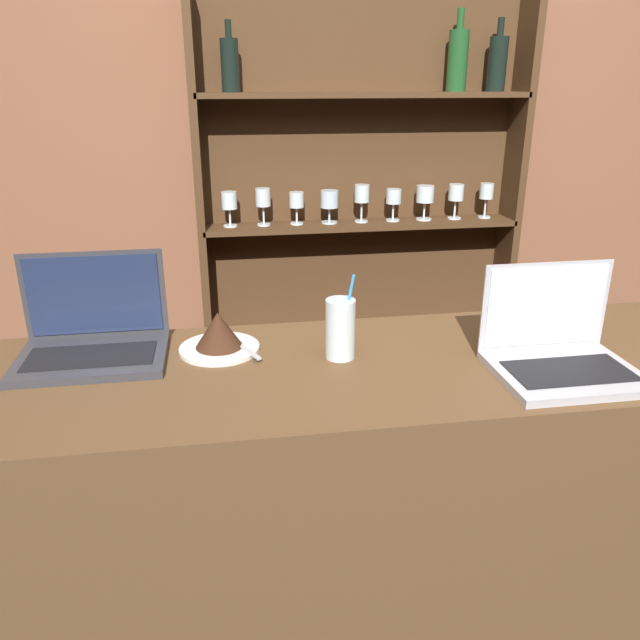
{
  "coord_description": "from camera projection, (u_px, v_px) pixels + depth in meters",
  "views": [
    {
      "loc": [
        -0.48,
        -0.96,
        1.64
      ],
      "look_at": [
        -0.27,
        0.31,
        1.14
      ],
      "focal_mm": 35.0,
      "sensor_mm": 36.0,
      "label": 1
    }
  ],
  "objects": [
    {
      "name": "back_shelf",
      "position": [
        360.0,
        234.0,
        2.59
      ],
      "size": [
        1.3,
        0.18,
        1.98
      ],
      "color": "#472D19",
      "rests_on": "ground_plane"
    },
    {
      "name": "laptop_near",
      "position": [
        93.0,
        335.0,
        1.42
      ],
      "size": [
        0.33,
        0.23,
        0.23
      ],
      "color": "#333338",
      "rests_on": "bar_counter"
    },
    {
      "name": "cake_plate",
      "position": [
        219.0,
        335.0,
        1.45
      ],
      "size": [
        0.19,
        0.19,
        0.09
      ],
      "color": "silver",
      "rests_on": "bar_counter"
    },
    {
      "name": "back_wall",
      "position": [
        335.0,
        156.0,
        2.53
      ],
      "size": [
        7.0,
        0.06,
        2.7
      ],
      "color": "brown",
      "rests_on": "ground_plane"
    },
    {
      "name": "bar_counter",
      "position": [
        426.0,
        542.0,
        1.61
      ],
      "size": [
        2.08,
        0.56,
        1.04
      ],
      "color": "brown",
      "rests_on": "ground_plane"
    },
    {
      "name": "laptop_far",
      "position": [
        559.0,
        350.0,
        1.35
      ],
      "size": [
        0.3,
        0.24,
        0.22
      ],
      "color": "#ADADB2",
      "rests_on": "bar_counter"
    },
    {
      "name": "water_glass",
      "position": [
        340.0,
        329.0,
        1.41
      ],
      "size": [
        0.07,
        0.07,
        0.2
      ],
      "color": "silver",
      "rests_on": "bar_counter"
    }
  ]
}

